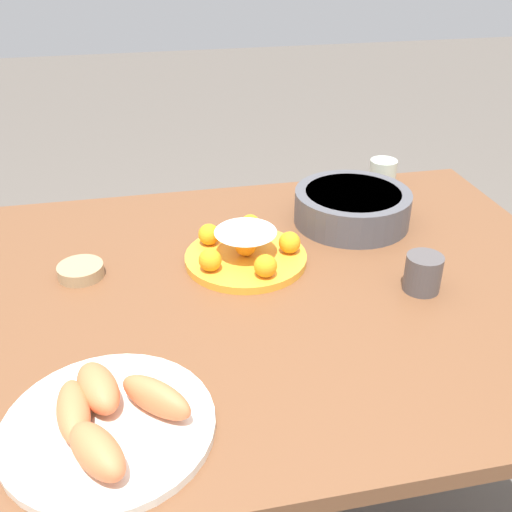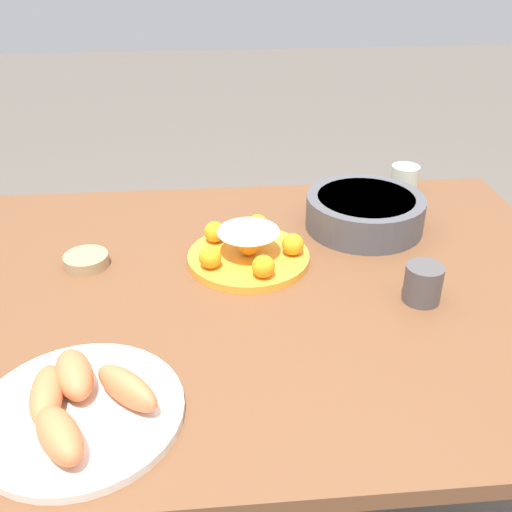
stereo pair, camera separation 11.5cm
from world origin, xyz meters
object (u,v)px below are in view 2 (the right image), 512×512
(sauce_bowl, at_px, (86,260))
(cup_far, at_px, (404,180))
(cake_plate, at_px, (248,250))
(seafood_platter, at_px, (79,406))
(dining_table, at_px, (264,329))
(cup_near, at_px, (423,283))
(serving_bowl, at_px, (365,211))

(sauce_bowl, height_order, cup_far, cup_far)
(cake_plate, bearing_deg, seafood_platter, -123.42)
(dining_table, height_order, seafood_platter, seafood_platter)
(cup_far, bearing_deg, cup_near, -103.45)
(dining_table, bearing_deg, cake_plate, 102.22)
(dining_table, height_order, serving_bowl, serving_bowl)
(serving_bowl, bearing_deg, cup_far, 50.33)
(sauce_bowl, distance_m, seafood_platter, 0.42)
(seafood_platter, relative_size, cup_far, 4.10)
(cake_plate, xyz_separation_m, cup_near, (0.30, -0.17, 0.01))
(seafood_platter, bearing_deg, cup_near, 22.82)
(cup_near, bearing_deg, serving_bowl, 96.55)
(sauce_bowl, xyz_separation_m, seafood_platter, (0.05, -0.42, 0.01))
(seafood_platter, bearing_deg, cake_plate, 56.58)
(sauce_bowl, bearing_deg, seafood_platter, -82.68)
(seafood_platter, xyz_separation_m, cup_near, (0.57, 0.24, 0.01))
(serving_bowl, distance_m, seafood_platter, 0.76)
(seafood_platter, bearing_deg, serving_bowl, 44.68)
(sauce_bowl, distance_m, cup_far, 0.79)
(dining_table, xyz_separation_m, sauce_bowl, (-0.35, 0.11, 0.11))
(cup_near, bearing_deg, seafood_platter, -157.18)
(cup_near, xyz_separation_m, cup_far, (0.11, 0.47, 0.00))
(dining_table, distance_m, cake_plate, 0.16)
(cake_plate, xyz_separation_m, cup_far, (0.42, 0.30, 0.01))
(dining_table, distance_m, sauce_bowl, 0.38)
(serving_bowl, bearing_deg, seafood_platter, -135.32)
(cup_near, height_order, cup_far, same)
(serving_bowl, relative_size, sauce_bowl, 2.94)
(dining_table, height_order, cake_plate, cake_plate)
(dining_table, bearing_deg, seafood_platter, -133.33)
(cake_plate, height_order, sauce_bowl, cake_plate)
(cake_plate, xyz_separation_m, seafood_platter, (-0.27, -0.41, -0.00))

